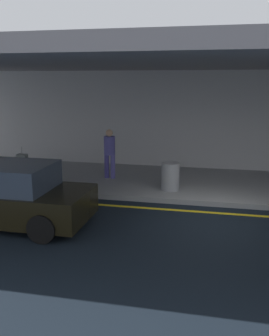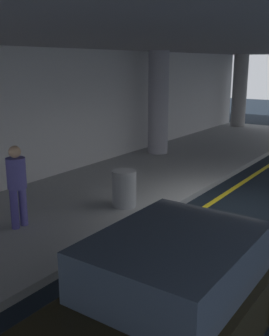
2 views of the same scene
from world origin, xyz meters
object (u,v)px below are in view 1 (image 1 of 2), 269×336
object	(u,v)px
suitcase_upright_secondary	(16,174)
trash_bin_steel	(170,176)
car_black	(6,196)
suitcase_upright_primary	(23,162)
traveler_with_luggage	(110,150)

from	to	relation	value
suitcase_upright_secondary	trash_bin_steel	world-z (taller)	suitcase_upright_secondary
car_black	suitcase_upright_primary	bearing A→B (deg)	-62.98
car_black	trash_bin_steel	distance (m)	4.85
car_black	suitcase_upright_primary	xyz separation A→B (m)	(-2.12, 4.68, -0.25)
car_black	suitcase_upright_secondary	size ratio (longest dim) A/B	4.56
suitcase_upright_secondary	car_black	bearing A→B (deg)	-56.78
car_black	traveler_with_luggage	size ratio (longest dim) A/B	2.44
suitcase_upright_secondary	traveler_with_luggage	bearing A→B (deg)	32.09
car_black	trash_bin_steel	bearing A→B (deg)	-134.78
suitcase_upright_secondary	trash_bin_steel	xyz separation A→B (m)	(5.01, 0.25, 0.11)
traveler_with_luggage	trash_bin_steel	world-z (taller)	traveler_with_luggage
traveler_with_luggage	suitcase_upright_primary	xyz separation A→B (m)	(-3.48, 0.38, -0.65)
suitcase_upright_primary	trash_bin_steel	world-z (taller)	suitcase_upright_primary
traveler_with_luggage	suitcase_upright_primary	world-z (taller)	traveler_with_luggage
car_black	traveler_with_luggage	world-z (taller)	traveler_with_luggage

